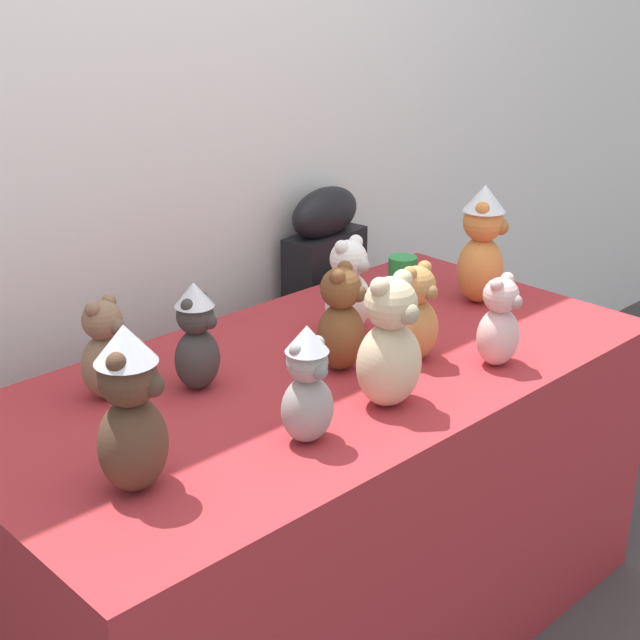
# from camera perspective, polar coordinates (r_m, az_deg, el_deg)

# --- Properties ---
(wall_back) EXTENTS (7.00, 0.08, 2.60)m
(wall_back) POSITION_cam_1_polar(r_m,az_deg,el_deg) (2.51, -10.87, 13.38)
(wall_back) COLOR white
(wall_back) RESTS_ON ground_plane
(display_table) EXTENTS (1.65, 0.83, 0.75)m
(display_table) POSITION_cam_1_polar(r_m,az_deg,el_deg) (2.34, 0.00, -11.28)
(display_table) COLOR maroon
(display_table) RESTS_ON ground_plane
(instrument_case) EXTENTS (0.29, 0.16, 0.99)m
(instrument_case) POSITION_cam_1_polar(r_m,az_deg,el_deg) (2.96, 0.30, -1.09)
(instrument_case) COLOR black
(instrument_case) RESTS_ON ground_plane
(teddy_bear_caramel) EXTENTS (0.13, 0.11, 0.24)m
(teddy_bear_caramel) POSITION_cam_1_polar(r_m,az_deg,el_deg) (2.17, 5.89, 0.27)
(teddy_bear_caramel) COLOR #B27A42
(teddy_bear_caramel) RESTS_ON display_table
(teddy_bear_charcoal) EXTENTS (0.14, 0.13, 0.25)m
(teddy_bear_charcoal) POSITION_cam_1_polar(r_m,az_deg,el_deg) (2.04, -7.58, -1.05)
(teddy_bear_charcoal) COLOR #383533
(teddy_bear_charcoal) RESTS_ON display_table
(teddy_bear_blush) EXTENTS (0.12, 0.11, 0.22)m
(teddy_bear_blush) POSITION_cam_1_polar(r_m,az_deg,el_deg) (2.18, 10.93, -0.21)
(teddy_bear_blush) COLOR beige
(teddy_bear_blush) RESTS_ON display_table
(teddy_bear_chestnut) EXTENTS (0.17, 0.16, 0.25)m
(teddy_bear_chestnut) POSITION_cam_1_polar(r_m,az_deg,el_deg) (2.11, 1.30, -0.07)
(teddy_bear_chestnut) COLOR brown
(teddy_bear_chestnut) RESTS_ON display_table
(teddy_bear_ginger) EXTENTS (0.19, 0.18, 0.33)m
(teddy_bear_ginger) POSITION_cam_1_polar(r_m,az_deg,el_deg) (2.55, 9.89, 4.52)
(teddy_bear_ginger) COLOR #D17F3D
(teddy_bear_ginger) RESTS_ON display_table
(teddy_bear_sand) EXTENTS (0.15, 0.13, 0.29)m
(teddy_bear_sand) POSITION_cam_1_polar(r_m,az_deg,el_deg) (1.94, 4.31, -1.54)
(teddy_bear_sand) COLOR #CCB78E
(teddy_bear_sand) RESTS_ON display_table
(teddy_bear_snow) EXTENTS (0.14, 0.12, 0.25)m
(teddy_bear_snow) POSITION_cam_1_polar(r_m,az_deg,el_deg) (2.32, 1.76, 1.91)
(teddy_bear_snow) COLOR white
(teddy_bear_snow) RESTS_ON display_table
(teddy_bear_ash) EXTENTS (0.11, 0.10, 0.25)m
(teddy_bear_ash) POSITION_cam_1_polar(r_m,az_deg,el_deg) (1.80, -0.77, -4.04)
(teddy_bear_ash) COLOR gray
(teddy_bear_ash) RESTS_ON display_table
(teddy_bear_mocha) EXTENTS (0.14, 0.13, 0.23)m
(teddy_bear_mocha) POSITION_cam_1_polar(r_m,az_deg,el_deg) (2.04, -13.03, -1.89)
(teddy_bear_mocha) COLOR #7F6047
(teddy_bear_mocha) RESTS_ON display_table
(teddy_bear_cocoa) EXTENTS (0.19, 0.18, 0.32)m
(teddy_bear_cocoa) POSITION_cam_1_polar(r_m,az_deg,el_deg) (1.67, -11.52, -5.47)
(teddy_bear_cocoa) COLOR #4C3323
(teddy_bear_cocoa) RESTS_ON display_table
(party_cup_green) EXTENTS (0.08, 0.08, 0.11)m
(party_cup_green) POSITION_cam_1_polar(r_m,az_deg,el_deg) (2.60, 5.07, 2.72)
(party_cup_green) COLOR #238C3D
(party_cup_green) RESTS_ON display_table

